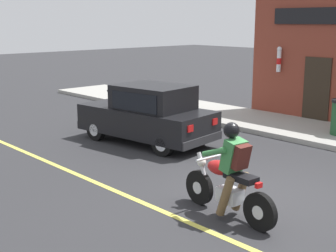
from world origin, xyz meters
The scene contains 5 objects.
ground_plane centered at (0.00, 0.00, 0.00)m, with size 80.00×80.00×0.00m, color #2B2B2D.
sidewalk_curb centered at (5.20, 3.00, 0.07)m, with size 2.60×22.00×0.14m, color #9E9B93.
lane_stripe centered at (-1.80, 3.00, 0.00)m, with size 0.12×19.80×0.01m, color #D1C64C.
motorcycle_with_rider centered at (-1.14, -0.19, 0.68)m, with size 0.59×2.02×1.62m.
car_hatchback centered at (1.07, 4.42, 0.77)m, with size 2.08×3.95×1.57m.
Camera 1 is at (-6.87, -4.83, 3.20)m, focal length 50.00 mm.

